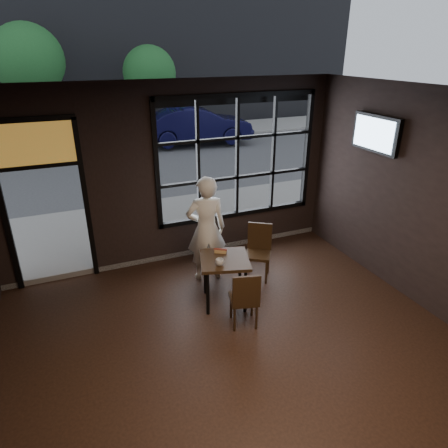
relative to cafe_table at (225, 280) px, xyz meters
name	(u,v)px	position (x,y,z in m)	size (l,w,h in m)	color
floor	(265,392)	(-0.25, -1.82, -0.40)	(6.00, 7.00, 0.02)	black
ceiling	(281,105)	(-0.25, -1.82, 2.82)	(6.00, 7.00, 0.02)	black
window_frame	(237,158)	(0.95, 1.68, 1.41)	(3.06, 0.12, 2.28)	black
stained_transom	(34,143)	(-2.35, 1.68, 1.96)	(1.20, 0.06, 0.70)	orange
street_asphalt	(84,111)	(-0.25, 22.18, -0.41)	(60.00, 41.00, 0.04)	#545456
cafe_table	(225,280)	(0.00, 0.00, 0.00)	(0.72, 0.72, 0.78)	black
chair_near	(244,297)	(0.05, -0.59, 0.06)	(0.38, 0.38, 0.89)	black
chair_window	(258,253)	(0.80, 0.46, 0.09)	(0.41, 0.41, 0.95)	black
man	(206,229)	(0.01, 0.80, 0.52)	(0.66, 0.44, 1.82)	white
hotdog	(221,251)	(0.01, 0.19, 0.41)	(0.20, 0.08, 0.06)	tan
cup	(220,262)	(-0.14, -0.15, 0.43)	(0.12, 0.12, 0.10)	silver
tv	(376,133)	(2.68, 0.16, 2.00)	(0.11, 1.00, 0.58)	black
navy_car	(197,125)	(3.18, 10.44, 0.42)	(1.51, 4.32, 1.42)	black
tree_left	(28,60)	(-2.59, 13.07, 2.81)	(2.66, 2.66, 4.54)	#332114
tree_right	(149,73)	(1.97, 12.90, 2.26)	(2.20, 2.20, 3.76)	#332114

